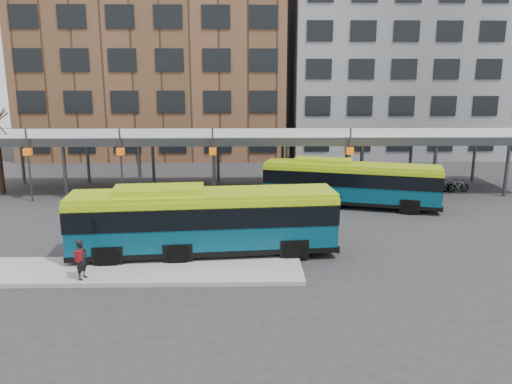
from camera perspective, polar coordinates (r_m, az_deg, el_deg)
name	(u,v)px	position (r m, az deg, el deg)	size (l,w,h in m)	color
ground	(264,248)	(24.04, 0.90, -6.43)	(120.00, 120.00, 0.00)	#28282B
boarding_island	(135,271)	(21.69, -13.66, -8.75)	(14.00, 3.00, 0.18)	gray
canopy	(257,136)	(35.78, 0.08, 6.37)	(40.00, 6.53, 4.80)	#999B9E
tree	(0,160)	(39.08, -27.26, 3.32)	(1.64, 1.64, 5.60)	black
building_brick	(158,49)	(55.53, -11.10, 15.77)	(26.00, 14.00, 22.00)	brown
building_grey	(403,59)	(57.25, 16.46, 14.40)	(24.00, 14.00, 20.00)	slate
bus_front	(203,220)	(22.69, -6.05, -3.17)	(12.05, 3.62, 3.27)	#073C51
bus_rear	(350,182)	(31.97, 10.70, 1.11)	(11.07, 5.23, 2.99)	#073C51
pedestrian	(82,259)	(20.93, -19.31, -7.25)	(0.53, 0.68, 1.63)	black
bike_rack	(435,185)	(37.92, 19.75, 0.71)	(4.82, 1.32, 1.05)	slate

